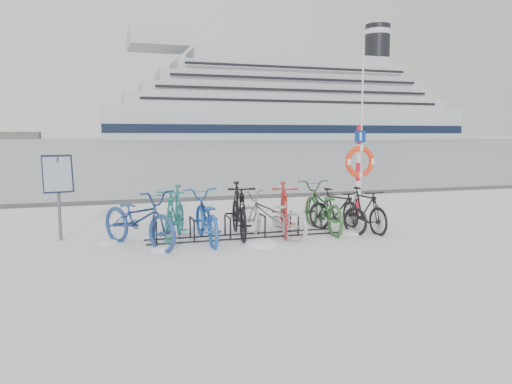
{
  "coord_description": "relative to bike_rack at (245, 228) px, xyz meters",
  "views": [
    {
      "loc": [
        -2.8,
        -9.58,
        2.07
      ],
      "look_at": [
        0.43,
        0.6,
        0.84
      ],
      "focal_mm": 35.0,
      "sensor_mm": 36.0,
      "label": 1
    }
  ],
  "objects": [
    {
      "name": "ground",
      "position": [
        0.0,
        0.0,
        -0.18
      ],
      "size": [
        900.0,
        900.0,
        0.0
      ],
      "primitive_type": "plane",
      "color": "white",
      "rests_on": "ground"
    },
    {
      "name": "ice_sheet",
      "position": [
        0.0,
        155.0,
        -0.17
      ],
      "size": [
        400.0,
        298.0,
        0.02
      ],
      "primitive_type": "cube",
      "color": "#929EA5",
      "rests_on": "ground"
    },
    {
      "name": "quay_edge",
      "position": [
        0.0,
        5.9,
        -0.13
      ],
      "size": [
        400.0,
        0.25,
        0.1
      ],
      "primitive_type": "cube",
      "color": "#3F3F42",
      "rests_on": "ground"
    },
    {
      "name": "bike_rack",
      "position": [
        0.0,
        0.0,
        0.0
      ],
      "size": [
        4.0,
        0.48,
        0.46
      ],
      "color": "black",
      "rests_on": "ground"
    },
    {
      "name": "info_board",
      "position": [
        -3.55,
        0.76,
        1.04
      ],
      "size": [
        0.59,
        0.31,
        1.69
      ],
      "rotation": [
        0.0,
        0.0,
        0.18
      ],
      "color": "#595B5E",
      "rests_on": "ground"
    },
    {
      "name": "lifebuoy_station",
      "position": [
        3.44,
        1.52,
        1.22
      ],
      "size": [
        0.8,
        0.23,
        4.16
      ],
      "color": "red",
      "rests_on": "ground"
    },
    {
      "name": "cruise_ferry",
      "position": [
        72.71,
        186.1,
        13.26
      ],
      "size": [
        150.17,
        28.3,
        49.34
      ],
      "color": "silver",
      "rests_on": "ground"
    },
    {
      "name": "bike_0",
      "position": [
        -2.12,
        -0.19,
        0.38
      ],
      "size": [
        1.75,
        2.2,
        1.12
      ],
      "primitive_type": "imported",
      "rotation": [
        0.0,
        0.0,
        0.56
      ],
      "color": "navy",
      "rests_on": "ground"
    },
    {
      "name": "bike_1",
      "position": [
        -1.39,
        0.15,
        0.38
      ],
      "size": [
        1.11,
        1.93,
        1.12
      ],
      "primitive_type": "imported",
      "rotation": [
        0.0,
        0.0,
        -0.33
      ],
      "color": "#1F7470",
      "rests_on": "ground"
    },
    {
      "name": "bike_2",
      "position": [
        -0.84,
        -0.13,
        0.33
      ],
      "size": [
        0.69,
        1.97,
        1.03
      ],
      "primitive_type": "imported",
      "rotation": [
        0.0,
        0.0,
        3.14
      ],
      "color": "#1A51A9",
      "rests_on": "ground"
    },
    {
      "name": "bike_3",
      "position": [
        -0.09,
        0.11,
        0.39
      ],
      "size": [
        0.79,
        1.96,
        1.15
      ],
      "primitive_type": "imported",
      "rotation": [
        0.0,
        0.0,
        -0.13
      ],
      "color": "black",
      "rests_on": "ground"
    },
    {
      "name": "bike_4",
      "position": [
        0.49,
        -0.2,
        0.31
      ],
      "size": [
        1.45,
        1.95,
        0.98
      ],
      "primitive_type": "imported",
      "rotation": [
        0.0,
        0.0,
        3.63
      ],
      "color": "#A9ACB0",
      "rests_on": "ground"
    },
    {
      "name": "bike_5",
      "position": [
        0.89,
        0.13,
        0.37
      ],
      "size": [
        1.05,
        1.92,
        1.11
      ],
      "primitive_type": "imported",
      "rotation": [
        0.0,
        0.0,
        -0.31
      ],
      "color": "#B12521",
      "rests_on": "ground"
    },
    {
      "name": "bike_6",
      "position": [
        1.8,
        0.18,
        0.37
      ],
      "size": [
        0.84,
        2.12,
        1.09
      ],
      "primitive_type": "imported",
      "rotation": [
        0.0,
        0.0,
        3.09
      ],
      "color": "#2D5F2C",
      "rests_on": "ground"
    },
    {
      "name": "bike_7",
      "position": [
        2.06,
        -0.0,
        0.3
      ],
      "size": [
        1.07,
        1.65,
        0.96
      ],
      "primitive_type": "imported",
      "rotation": [
        0.0,
        0.0,
        0.42
      ],
      "color": "black",
      "rests_on": "ground"
    },
    {
      "name": "bike_8",
      "position": [
        2.65,
        -0.13,
        0.31
      ],
      "size": [
        0.63,
        1.67,
        0.98
      ],
      "primitive_type": "imported",
      "rotation": [
        0.0,
        0.0,
        0.11
      ],
      "color": "black",
      "rests_on": "ground"
    },
    {
      "name": "snow_drifts",
      "position": [
        -0.28,
        -0.36,
        -0.18
      ],
      "size": [
        5.34,
        2.21,
        0.24
      ],
      "color": "white",
      "rests_on": "ground"
    }
  ]
}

